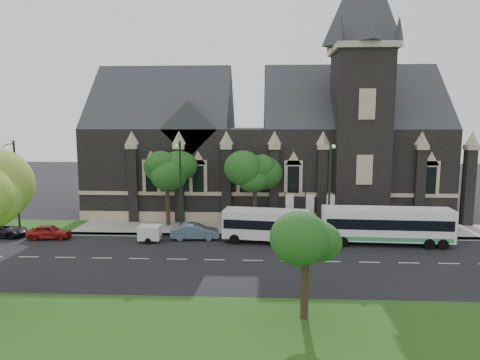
# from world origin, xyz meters

# --- Properties ---
(ground) EXTENTS (160.00, 160.00, 0.00)m
(ground) POSITION_xyz_m (0.00, 0.00, 0.00)
(ground) COLOR black
(ground) RESTS_ON ground
(sidewalk) EXTENTS (80.00, 5.00, 0.15)m
(sidewalk) POSITION_xyz_m (0.00, 9.50, 0.07)
(sidewalk) COLOR gray
(sidewalk) RESTS_ON ground
(museum) EXTENTS (40.00, 17.70, 29.90)m
(museum) POSITION_xyz_m (5.12, 18.78, 8.17)
(museum) COLOR black
(museum) RESTS_ON ground
(tree_park_east) EXTENTS (3.40, 3.40, 6.28)m
(tree_park_east) POSITION_xyz_m (6.18, -9.32, 4.62)
(tree_park_east) COLOR black
(tree_park_east) RESTS_ON ground
(tree_walk_right) EXTENTS (4.08, 4.08, 7.80)m
(tree_walk_right) POSITION_xyz_m (3.21, 10.71, 5.82)
(tree_walk_right) COLOR black
(tree_walk_right) RESTS_ON ground
(tree_walk_left) EXTENTS (3.91, 3.91, 7.64)m
(tree_walk_left) POSITION_xyz_m (-5.80, 10.70, 5.73)
(tree_walk_left) COLOR black
(tree_walk_left) RESTS_ON ground
(street_lamp_near) EXTENTS (0.36, 1.88, 9.00)m
(street_lamp_near) POSITION_xyz_m (10.00, 7.09, 5.11)
(street_lamp_near) COLOR black
(street_lamp_near) RESTS_ON ground
(street_lamp_mid) EXTENTS (0.36, 1.88, 9.00)m
(street_lamp_mid) POSITION_xyz_m (-4.00, 7.09, 5.11)
(street_lamp_mid) COLOR black
(street_lamp_mid) RESTS_ON ground
(street_lamp_far) EXTENTS (0.36, 1.88, 9.00)m
(street_lamp_far) POSITION_xyz_m (-20.00, 7.09, 5.11)
(street_lamp_far) COLOR black
(street_lamp_far) RESTS_ON ground
(banner_flag_left) EXTENTS (0.90, 0.10, 4.00)m
(banner_flag_left) POSITION_xyz_m (6.29, 9.00, 2.38)
(banner_flag_left) COLOR black
(banner_flag_left) RESTS_ON ground
(banner_flag_center) EXTENTS (0.90, 0.10, 4.00)m
(banner_flag_center) POSITION_xyz_m (8.29, 9.00, 2.38)
(banner_flag_center) COLOR black
(banner_flag_center) RESTS_ON ground
(banner_flag_right) EXTENTS (0.90, 0.10, 4.00)m
(banner_flag_right) POSITION_xyz_m (10.29, 9.00, 2.38)
(banner_flag_right) COLOR black
(banner_flag_right) RESTS_ON ground
(tour_coach) EXTENTS (11.21, 3.00, 3.24)m
(tour_coach) POSITION_xyz_m (14.70, 4.96, 1.77)
(tour_coach) COLOR white
(tour_coach) RESTS_ON ground
(shuttle_bus) EXTENTS (7.87, 3.53, 2.94)m
(shuttle_bus) POSITION_xyz_m (4.12, 5.08, 1.70)
(shuttle_bus) COLOR white
(shuttle_bus) RESTS_ON ground
(box_trailer) EXTENTS (2.79, 1.64, 1.48)m
(box_trailer) POSITION_xyz_m (-6.38, 4.70, 0.84)
(box_trailer) COLOR white
(box_trailer) RESTS_ON ground
(sedan) EXTENTS (4.55, 1.91, 1.46)m
(sedan) POSITION_xyz_m (-2.42, 5.75, 0.73)
(sedan) COLOR slate
(sedan) RESTS_ON ground
(car_far_red) EXTENTS (4.05, 1.87, 1.34)m
(car_far_red) POSITION_xyz_m (-15.97, 5.22, 0.67)
(car_far_red) COLOR maroon
(car_far_red) RESTS_ON ground
(car_far_black) EXTENTS (4.44, 2.10, 1.22)m
(car_far_black) POSITION_xyz_m (-20.64, 5.69, 0.61)
(car_far_black) COLOR black
(car_far_black) RESTS_ON ground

